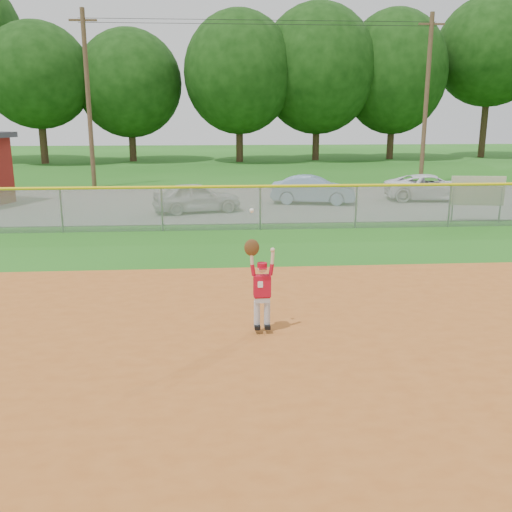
{
  "coord_description": "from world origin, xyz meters",
  "views": [
    {
      "loc": [
        -1.56,
        -9.23,
        3.99
      ],
      "look_at": [
        -0.73,
        2.05,
        1.1
      ],
      "focal_mm": 40.0,
      "sensor_mm": 36.0,
      "label": 1
    }
  ],
  "objects": [
    {
      "name": "outfield_fence",
      "position": [
        0.0,
        10.0,
        0.88
      ],
      "size": [
        40.06,
        0.1,
        1.55
      ],
      "color": "gray",
      "rests_on": "ground"
    },
    {
      "name": "clay_infield",
      "position": [
        0.0,
        -3.0,
        0.02
      ],
      "size": [
        24.0,
        16.0,
        0.04
      ],
      "primitive_type": "cube",
      "color": "#A8561E",
      "rests_on": "ground"
    },
    {
      "name": "car_white_b",
      "position": [
        8.28,
        15.96,
        0.61
      ],
      "size": [
        4.31,
        2.32,
        1.15
      ],
      "primitive_type": "imported",
      "rotation": [
        0.0,
        0.0,
        1.47
      ],
      "color": "white",
      "rests_on": "parking_strip"
    },
    {
      "name": "tree_line",
      "position": [
        0.96,
        37.9,
        7.53
      ],
      "size": [
        62.37,
        13.0,
        14.43
      ],
      "color": "#422D1C",
      "rests_on": "ground"
    },
    {
      "name": "parking_strip",
      "position": [
        0.0,
        16.0,
        0.01
      ],
      "size": [
        44.0,
        10.0,
        0.03
      ],
      "primitive_type": "cube",
      "color": "slate",
      "rests_on": "ground"
    },
    {
      "name": "car_blue",
      "position": [
        2.75,
        15.38,
        0.63
      ],
      "size": [
        3.82,
        1.99,
        1.2
      ],
      "primitive_type": "imported",
      "rotation": [
        0.0,
        0.0,
        1.36
      ],
      "color": "#7B98B8",
      "rests_on": "parking_strip"
    },
    {
      "name": "power_lines",
      "position": [
        1.0,
        22.0,
        4.68
      ],
      "size": [
        19.4,
        0.24,
        9.0
      ],
      "color": "#4C3823",
      "rests_on": "ground"
    },
    {
      "name": "sponsor_sign",
      "position": [
        7.98,
        10.71,
        1.12
      ],
      "size": [
        1.9,
        0.33,
        1.7
      ],
      "color": "gray",
      "rests_on": "ground"
    },
    {
      "name": "ballplayer",
      "position": [
        -0.76,
        0.54,
        0.95
      ],
      "size": [
        0.55,
        0.24,
        2.22
      ],
      "color": "silver",
      "rests_on": "ground"
    },
    {
      "name": "ground",
      "position": [
        0.0,
        0.0,
        0.0
      ],
      "size": [
        120.0,
        120.0,
        0.0
      ],
      "primitive_type": "plane",
      "color": "#1F5E15",
      "rests_on": "ground"
    },
    {
      "name": "car_white_a",
      "position": [
        -2.26,
        13.56,
        0.62
      ],
      "size": [
        3.71,
        2.18,
        1.18
      ],
      "primitive_type": "imported",
      "rotation": [
        0.0,
        0.0,
        1.81
      ],
      "color": "silver",
      "rests_on": "parking_strip"
    }
  ]
}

